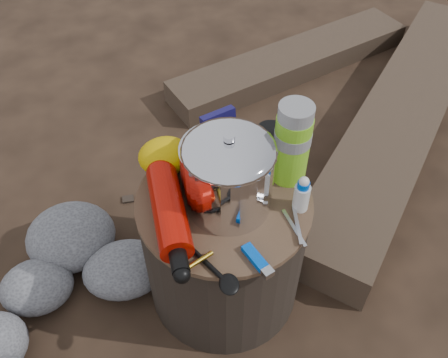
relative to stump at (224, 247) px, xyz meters
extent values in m
plane|color=#2F2117|center=(0.00, 0.00, -0.20)|extent=(60.00, 60.00, 0.00)
cylinder|color=black|center=(0.00, 0.00, 0.00)|extent=(0.44, 0.44, 0.40)
cube|color=#3C2E22|center=(0.84, 0.55, -0.13)|extent=(1.35, 1.44, 0.14)
cube|color=#3C2E22|center=(0.55, 1.03, -0.15)|extent=(1.20, 0.60, 0.10)
cylinder|color=silver|center=(0.01, 0.05, 0.27)|extent=(0.21, 0.21, 0.13)
cylinder|color=silver|center=(0.01, -0.01, 0.31)|extent=(0.21, 0.21, 0.21)
cylinder|color=#78C71F|center=(0.18, 0.05, 0.31)|extent=(0.09, 0.09, 0.22)
cylinder|color=black|center=(0.15, 0.11, 0.25)|extent=(0.07, 0.07, 0.11)
ellipsoid|color=#CEA302|center=(-0.12, 0.14, 0.25)|extent=(0.14, 0.11, 0.09)
cube|color=#130F47|center=(0.03, 0.18, 0.26)|extent=(0.10, 0.05, 0.12)
cube|color=#0049C7|center=(0.03, -0.18, 0.21)|extent=(0.06, 0.10, 0.02)
cylinder|color=silver|center=(0.17, -0.06, 0.25)|extent=(0.04, 0.04, 0.09)
camera|label=1|loc=(-0.17, -0.77, 1.12)|focal=39.43mm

